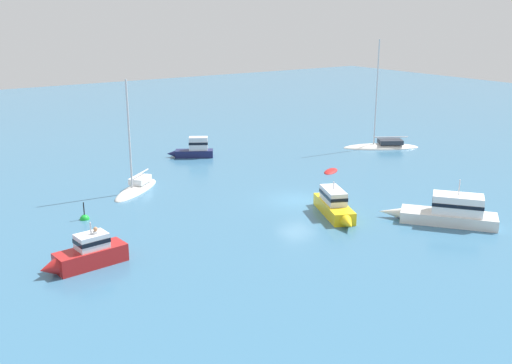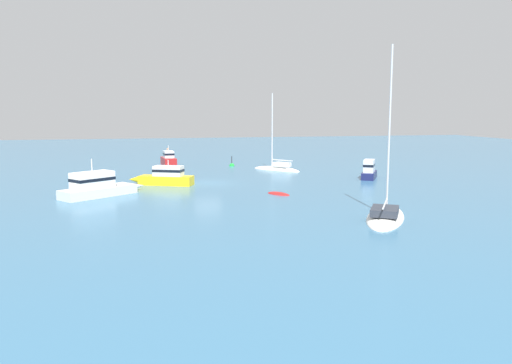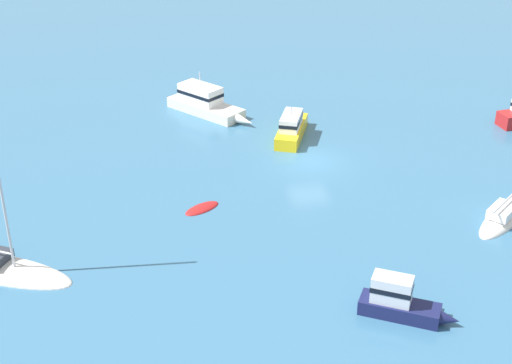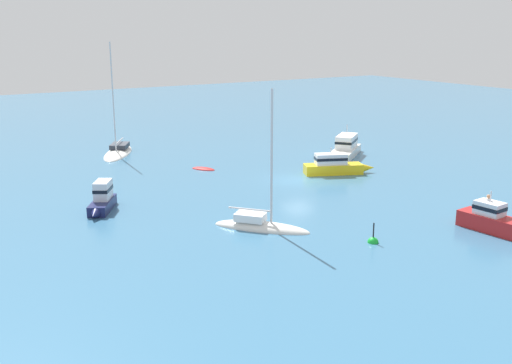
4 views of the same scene
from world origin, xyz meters
The scene contains 7 objects.
ground_plane centered at (0.00, 0.00, 0.00)m, with size 160.00×160.00×0.00m, color teal.
motor_cruiser centered at (16.25, -0.25, 0.77)m, with size 3.09×4.26×1.95m.
dinghy centered at (4.87, -7.56, 0.00)m, with size 2.02×2.45×0.35m.
cabin_cruiser centered at (-3.99, -0.19, 0.73)m, with size 6.08×3.49×2.29m.
ketch centered at (9.03, -18.06, 0.12)m, with size 5.93×7.85×11.26m.
launch_1 centered at (-9.41, -5.38, 0.81)m, with size 6.79×5.77×3.03m.
ketch_1 centered at (9.08, 8.76, 0.16)m, with size 5.24×5.79×9.15m.
Camera 3 is at (41.36, -11.77, 20.56)m, focal length 52.33 mm.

